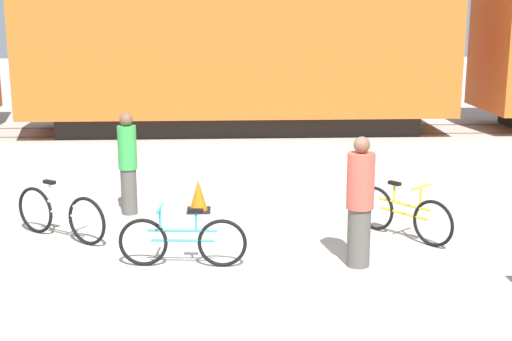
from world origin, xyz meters
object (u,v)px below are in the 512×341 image
freight_train (238,31)px  traffic_cone (198,197)px  bicycle_silver (60,214)px  person_in_green (128,163)px  bicycle_yellow (403,214)px  person_in_red (360,202)px  bicycle_teal (183,241)px

freight_train → traffic_cone: freight_train is taller
bicycle_silver → person_in_green: (0.87, 1.28, 0.49)m
bicycle_yellow → person_in_red: bearing=-128.1°
person_in_red → person_in_green: 4.30m
bicycle_teal → person_in_green: person_in_green is taller
freight_train → traffic_cone: (-0.90, -7.96, -2.51)m
bicycle_teal → traffic_cone: 2.64m
bicycle_silver → traffic_cone: 2.45m
traffic_cone → bicycle_teal: bearing=-93.0°
bicycle_teal → freight_train: bearing=84.4°
person_in_green → bicycle_teal: bearing=51.0°
bicycle_silver → person_in_red: person_in_red is taller
bicycle_teal → bicycle_yellow: bicycle_yellow is taller
freight_train → bicycle_silver: bearing=-107.4°
bicycle_yellow → person_in_red: 1.55m
person_in_red → traffic_cone: bearing=29.5°
person_in_red → traffic_cone: (-2.23, 2.73, -0.63)m
person_in_red → traffic_cone: person_in_red is taller
freight_train → bicycle_yellow: size_ratio=26.44×
traffic_cone → bicycle_yellow: bearing=-26.9°
bicycle_teal → bicycle_yellow: bearing=17.9°
bicycle_teal → traffic_cone: bearing=87.0°
bicycle_teal → person_in_red: person_in_red is taller
freight_train → bicycle_teal: (-1.03, -10.60, -2.41)m
bicycle_silver → bicycle_yellow: size_ratio=1.09×
freight_train → person_in_green: size_ratio=21.44×
bicycle_silver → traffic_cone: (2.03, 1.37, -0.13)m
bicycle_yellow → person_in_green: 4.57m
bicycle_yellow → bicycle_teal: bearing=-162.1°
bicycle_teal → person_in_green: (-1.02, 2.55, 0.52)m
bicycle_teal → person_in_red: size_ratio=0.97×
bicycle_silver → bicycle_yellow: 5.16m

